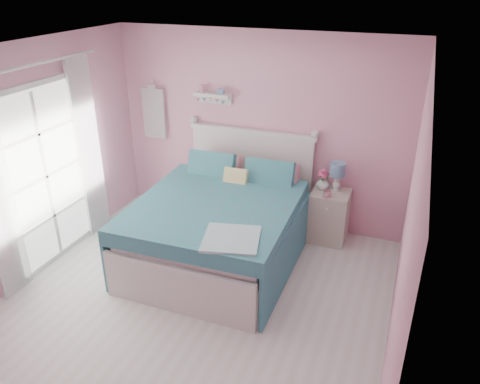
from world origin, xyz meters
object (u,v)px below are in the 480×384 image
Objects in this scene: nightstand at (329,216)px; teacup at (327,194)px; vase at (323,183)px; table_lamp at (338,172)px; bed at (221,226)px.

nightstand is 0.41m from teacup.
table_lamp is at bearing -1.26° from vase.
vase is (-0.17, 0.00, -0.18)m from table_lamp.
nightstand is (1.15, 0.89, -0.08)m from bed.
bed reaches higher than table_lamp.
teacup reaches higher than nightstand.
bed is at bearing -137.27° from vase.
table_lamp is (0.05, 0.05, 0.61)m from nightstand.
teacup is at bearing -63.23° from vase.
vase is at bearing 155.82° from nightstand.
table_lamp is at bearing 47.83° from nightstand.
table_lamp is 0.25m from vase.
table_lamp is at bearing 36.73° from bed.
nightstand is 0.45m from vase.
bed is 1.38m from teacup.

